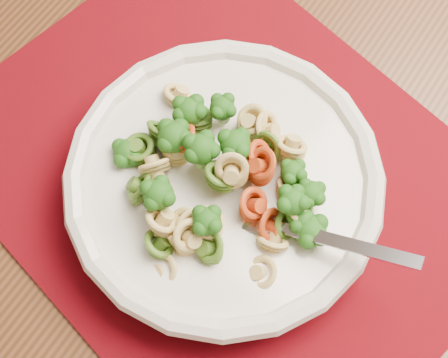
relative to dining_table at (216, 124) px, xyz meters
The scene contains 5 objects.
dining_table is the anchor object (origin of this frame).
placemat 0.13m from the dining_table, 48.12° to the right, with size 0.49×0.38×0.00m, color #600408.
pasta_bowl 0.17m from the dining_table, 49.44° to the right, with size 0.28×0.28×0.05m.
pasta_broccoli_heap 0.18m from the dining_table, 49.44° to the right, with size 0.24×0.24×0.06m, color #D6B86A, non-canonical shape.
fork 0.21m from the dining_table, 39.88° to the right, with size 0.19×0.02×0.01m, color silver, non-canonical shape.
Camera 1 is at (-0.03, -1.05, 1.26)m, focal length 50.00 mm.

